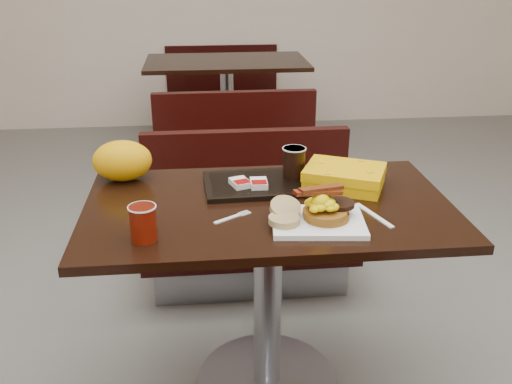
{
  "coord_description": "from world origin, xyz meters",
  "views": [
    {
      "loc": [
        -0.21,
        -1.68,
        1.52
      ],
      "look_at": [
        -0.05,
        -0.06,
        0.82
      ],
      "focal_mm": 39.88,
      "sensor_mm": 36.0,
      "label": 1
    }
  ],
  "objects": [
    {
      "name": "tray",
      "position": [
        -0.02,
        0.15,
        0.76
      ],
      "size": [
        0.38,
        0.28,
        0.02
      ],
      "primitive_type": "cube",
      "rotation": [
        0.0,
        0.0,
        0.04
      ],
      "color": "black",
      "rests_on": "table_near"
    },
    {
      "name": "hashbrown_sleeve_right",
      "position": [
        -0.02,
        0.11,
        0.78
      ],
      "size": [
        0.06,
        0.08,
        0.02
      ],
      "primitive_type": "cube",
      "rotation": [
        0.0,
        0.0,
        -0.02
      ],
      "color": "silver",
      "rests_on": "tray"
    },
    {
      "name": "platter",
      "position": [
        0.13,
        -0.17,
        0.76
      ],
      "size": [
        0.3,
        0.24,
        0.02
      ],
      "primitive_type": "cube",
      "rotation": [
        0.0,
        0.0,
        -0.1
      ],
      "color": "white",
      "rests_on": "table_near"
    },
    {
      "name": "sausage_patty",
      "position": [
        0.2,
        -0.14,
        0.8
      ],
      "size": [
        0.09,
        0.09,
        0.01
      ],
      "primitive_type": "cylinder",
      "rotation": [
        0.0,
        0.0,
        0.02
      ],
      "color": "black",
      "rests_on": "pancake_stack"
    },
    {
      "name": "muffin_top",
      "position": [
        0.04,
        -0.12,
        0.79
      ],
      "size": [
        0.12,
        0.12,
        0.06
      ],
      "primitive_type": "cylinder",
      "rotation": [
        0.38,
        0.0,
        0.25
      ],
      "color": "tan",
      "rests_on": "platter"
    },
    {
      "name": "condiment_ketchup",
      "position": [
        -0.06,
        0.07,
        0.75
      ],
      "size": [
        0.05,
        0.04,
        0.01
      ],
      "primitive_type": "cube",
      "rotation": [
        0.0,
        0.0,
        0.23
      ],
      "color": "#8C0504",
      "rests_on": "table_near"
    },
    {
      "name": "coffee_cup_near",
      "position": [
        -0.38,
        -0.21,
        0.8
      ],
      "size": [
        0.08,
        0.08,
        0.11
      ],
      "primitive_type": "cylinder",
      "rotation": [
        0.0,
        0.0,
        0.07
      ],
      "color": "#951705",
      "rests_on": "table_near"
    },
    {
      "name": "floor",
      "position": [
        0.0,
        0.0,
        0.0
      ],
      "size": [
        6.0,
        7.0,
        0.01
      ],
      "primitive_type": "cube",
      "color": "slate",
      "rests_on": "ground"
    },
    {
      "name": "table_near",
      "position": [
        0.0,
        0.0,
        0.38
      ],
      "size": [
        1.2,
        0.7,
        0.75
      ],
      "primitive_type": null,
      "color": "black",
      "rests_on": "floor"
    },
    {
      "name": "paper_bag",
      "position": [
        -0.49,
        0.26,
        0.82
      ],
      "size": [
        0.26,
        0.23,
        0.15
      ],
      "primitive_type": "ellipsoid",
      "rotation": [
        0.0,
        0.0,
        0.43
      ],
      "color": "#F7A508",
      "rests_on": "table_near"
    },
    {
      "name": "muffin_bottom",
      "position": [
        0.02,
        -0.18,
        0.78
      ],
      "size": [
        0.11,
        0.11,
        0.02
      ],
      "primitive_type": "cylinder",
      "rotation": [
        0.0,
        0.0,
        0.19
      ],
      "color": "tan",
      "rests_on": "platter"
    },
    {
      "name": "pancake_stack",
      "position": [
        0.16,
        -0.16,
        0.78
      ],
      "size": [
        0.16,
        0.16,
        0.03
      ],
      "primitive_type": "cylinder",
      "rotation": [
        0.0,
        0.0,
        -0.13
      ],
      "color": "brown",
      "rests_on": "platter"
    },
    {
      "name": "bench_near_n",
      "position": [
        0.0,
        0.7,
        0.36
      ],
      "size": [
        1.0,
        0.46,
        0.72
      ],
      "primitive_type": null,
      "color": "black",
      "rests_on": "floor"
    },
    {
      "name": "scrambled_eggs",
      "position": [
        0.14,
        -0.17,
        0.82
      ],
      "size": [
        0.11,
        0.1,
        0.05
      ],
      "primitive_type": "ellipsoid",
      "rotation": [
        0.0,
        0.0,
        0.1
      ],
      "color": "#FFEC05",
      "rests_on": "pancake_stack"
    },
    {
      "name": "bench_far_n",
      "position": [
        0.0,
        3.3,
        0.36
      ],
      "size": [
        1.0,
        0.46,
        0.72
      ],
      "primitive_type": null,
      "color": "black",
      "rests_on": "floor"
    },
    {
      "name": "bench_far_s",
      "position": [
        0.0,
        1.9,
        0.36
      ],
      "size": [
        1.0,
        0.46,
        0.72
      ],
      "primitive_type": null,
      "color": "black",
      "rests_on": "floor"
    },
    {
      "name": "knife",
      "position": [
        0.32,
        -0.13,
        0.75
      ],
      "size": [
        0.08,
        0.18,
        0.0
      ],
      "primitive_type": "cube",
      "rotation": [
        0.0,
        0.0,
        -1.24
      ],
      "color": "white",
      "rests_on": "table_near"
    },
    {
      "name": "condiment_syrup",
      "position": [
        -0.18,
        0.1,
        0.75
      ],
      "size": [
        0.04,
        0.04,
        0.01
      ],
      "primitive_type": "cube",
      "rotation": [
        0.0,
        0.0,
        0.34
      ],
      "color": "#BF3808",
      "rests_on": "table_near"
    },
    {
      "name": "bacon_strips",
      "position": [
        0.13,
        -0.16,
        0.85
      ],
      "size": [
        0.17,
        0.11,
        0.01
      ],
      "primitive_type": null,
      "rotation": [
        0.0,
        0.0,
        0.29
      ],
      "color": "#420804",
      "rests_on": "scrambled_eggs"
    },
    {
      "name": "table_far",
      "position": [
        0.0,
        2.6,
        0.38
      ],
      "size": [
        1.2,
        0.7,
        0.75
      ],
      "primitive_type": null,
      "color": "black",
      "rests_on": "floor"
    },
    {
      "name": "fork",
      "position": [
        -0.14,
        -0.11,
        0.75
      ],
      "size": [
        0.12,
        0.09,
        0.0
      ],
      "primitive_type": null,
      "rotation": [
        0.0,
        0.0,
        0.57
      ],
      "color": "white",
      "rests_on": "table_near"
    },
    {
      "name": "hashbrown_sleeve_left",
      "position": [
        -0.08,
        0.12,
        0.78
      ],
      "size": [
        0.08,
        0.09,
        0.02
      ],
      "primitive_type": "cube",
      "rotation": [
        0.0,
        0.0,
        0.33
      ],
      "color": "silver",
      "rests_on": "tray"
    },
    {
      "name": "clamshell",
      "position": [
        0.28,
        0.12,
        0.79
      ],
      "size": [
        0.32,
        0.29,
        0.07
      ],
      "primitive_type": "cube",
      "rotation": [
        0.0,
        0.0,
        -0.43
      ],
      "color": "#E0A403",
      "rests_on": "table_near"
    },
    {
      "name": "coffee_cup_far",
      "position": [
        0.11,
        0.18,
        0.82
      ],
      "size": [
        0.09,
        0.09,
        0.11
      ],
      "primitive_type": "cylinder",
      "rotation": [
        0.0,
        0.0,
        0.23
      ],
      "color": "black",
      "rests_on": "tray"
    }
  ]
}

